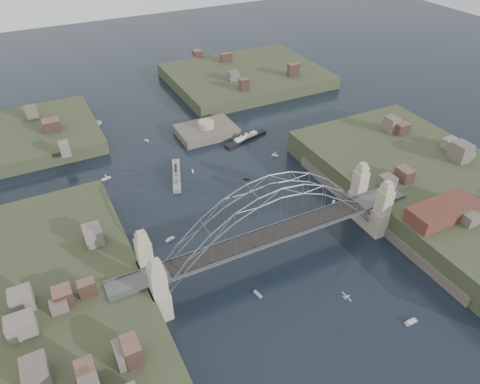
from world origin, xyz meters
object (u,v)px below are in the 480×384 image
Objects in this scene: bridge at (273,222)px; naval_cruiser_near at (176,175)px; fort_island at (207,135)px; naval_cruiser_far at (90,129)px; wharf_shed at (443,211)px; ocean_liner at (246,138)px.

bridge reaches higher than naval_cruiser_near.
fort_island is 1.18× the size of naval_cruiser_near.
fort_island reaches higher than naval_cruiser_far.
wharf_shed is (32.00, -84.00, 10.34)m from fort_island.
bridge is 46.23m from wharf_shed.
wharf_shed is at bearing -17.65° from bridge.
bridge is 49.57m from naval_cruiser_near.
naval_cruiser_far is (-39.85, 23.15, 1.10)m from fort_island.
bridge is 4.40× the size of ocean_liner.
bridge is 3.82× the size of fort_island.
ocean_liner is at bearing -43.73° from fort_island.
naval_cruiser_near is 0.98× the size of ocean_liner.
naval_cruiser_near is (-52.77, 61.43, -9.12)m from wharf_shed.
naval_cruiser_near is at bearing -160.03° from ocean_liner.
bridge reaches higher than naval_cruiser_far.
bridge is at bearing -111.58° from ocean_liner.
fort_island is at bearing 110.85° from wharf_shed.
bridge is at bearing -99.73° from fort_island.
wharf_shed is 1.07× the size of naval_cruiser_near.
naval_cruiser_near is at bearing -132.61° from fort_island.
wharf_shed is 1.05× the size of ocean_liner.
fort_island reaches higher than naval_cruiser_near.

